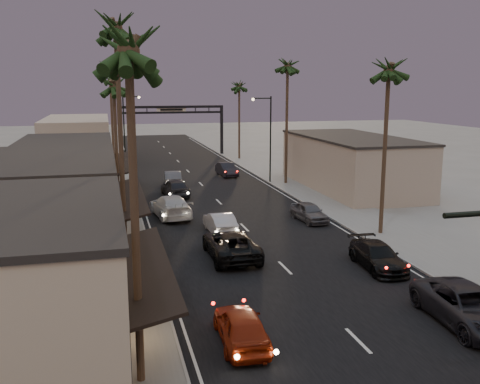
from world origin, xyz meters
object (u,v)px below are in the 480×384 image
palm_la (128,36)px  curbside_near (469,307)px  streetlight_left (126,126)px  palm_lc (113,80)px  oncoming_pickup (231,244)px  palm_rc (239,83)px  oncoming_red (241,326)px  palm_ld (109,64)px  palm_ra (389,63)px  streetlight_right (268,132)px  palm_rb (288,62)px  palm_far (110,77)px  curbside_black (378,256)px  arch (172,118)px  palm_lb (115,20)px  oncoming_silver (220,223)px

palm_la → curbside_near: size_ratio=2.25×
streetlight_left → palm_lc: bearing=-94.4°
oncoming_pickup → palm_rc: bearing=-104.0°
curbside_near → oncoming_red: bearing=179.0°
palm_ld → palm_ra: palm_ld is taller
palm_ld → oncoming_red: 45.77m
streetlight_right → palm_rb: palm_rb is taller
streetlight_right → palm_lc: palm_lc is taller
palm_rc → palm_far: bearing=140.4°
palm_rc → curbside_black: (-3.63, -46.29, -9.77)m
palm_la → curbside_near: 17.45m
palm_ld → palm_rb: 20.42m
curbside_black → streetlight_left: bearing=109.6°
arch → palm_ra: 47.17m
palm_la → palm_lb: size_ratio=0.87×
arch → palm_ra: bearing=-79.4°
palm_rb → curbside_near: (-3.41, -33.78, -11.60)m
palm_ra → palm_la: bearing=-138.9°
curbside_near → palm_rc: bearing=89.5°
palm_ra → oncoming_silver: palm_ra is taller
palm_ld → curbside_near: 48.27m
curbside_black → curbside_near: bearing=-85.2°
palm_la → palm_lb: bearing=90.0°
oncoming_red → oncoming_silver: 16.33m
oncoming_pickup → oncoming_red: bearing=79.7°
palm_rc → oncoming_pickup: 44.93m
palm_lc → oncoming_silver: palm_lc is taller
oncoming_pickup → oncoming_silver: (0.51, 5.50, -0.09)m
streetlight_right → streetlight_left: same height
oncoming_pickup → palm_ld: bearing=-79.0°
streetlight_right → oncoming_pickup: (-9.43, -23.45, -4.51)m
palm_ld → oncoming_red: palm_ld is taller
palm_far → oncoming_silver: size_ratio=2.99×
oncoming_silver → arch: bearing=-94.5°
palm_rb → curbside_black: size_ratio=2.94×
streetlight_right → palm_lb: palm_lb is taller
palm_la → palm_lc: 27.02m
arch → palm_ra: (8.60, -46.00, 5.91)m
streetlight_left → palm_ld: (-1.68, -3.00, 7.09)m
palm_far → oncoming_red: bearing=-86.8°
streetlight_right → palm_rc: palm_rc is taller
arch → palm_lb: (-8.60, -48.00, 7.85)m
arch → palm_lb: 49.39m
streetlight_left → oncoming_pickup: streetlight_left is taller
palm_lc → curbside_near: (13.79, -25.78, -9.65)m
streetlight_right → palm_rb: (1.68, -1.00, 7.09)m
palm_lb → palm_lc: (0.00, 14.00, -2.92)m
streetlight_right → palm_rb: 7.35m
palm_la → oncoming_red: 11.59m
oncoming_red → palm_far: bearing=-84.0°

